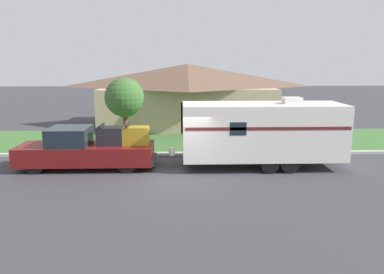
% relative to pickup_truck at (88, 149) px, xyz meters
% --- Properties ---
extents(ground_plane, '(120.00, 120.00, 0.00)m').
position_rel_pickup_truck_xyz_m(ground_plane, '(4.21, -1.49, -0.87)').
color(ground_plane, '#38383D').
extents(curb_strip, '(80.00, 0.30, 0.14)m').
position_rel_pickup_truck_xyz_m(curb_strip, '(4.21, 2.26, -0.80)').
color(curb_strip, '#ADADA8').
rests_on(curb_strip, ground_plane).
extents(lawn_strip, '(80.00, 7.00, 0.03)m').
position_rel_pickup_truck_xyz_m(lawn_strip, '(4.21, 5.91, -0.86)').
color(lawn_strip, '#3D6B33').
rests_on(lawn_strip, ground_plane).
extents(house_across_street, '(13.24, 7.89, 4.59)m').
position_rel_pickup_truck_xyz_m(house_across_street, '(4.74, 11.55, 1.50)').
color(house_across_street, tan).
rests_on(house_across_street, ground_plane).
extents(pickup_truck, '(6.10, 2.01, 2.00)m').
position_rel_pickup_truck_xyz_m(pickup_truck, '(0.00, 0.00, 0.00)').
color(pickup_truck, black).
rests_on(pickup_truck, ground_plane).
extents(travel_trailer, '(8.30, 2.50, 3.18)m').
position_rel_pickup_truck_xyz_m(travel_trailer, '(7.89, -0.00, 0.79)').
color(travel_trailer, black).
rests_on(travel_trailer, ground_plane).
extents(mailbox, '(0.48, 0.20, 1.32)m').
position_rel_pickup_truck_xyz_m(mailbox, '(11.65, 3.27, 0.14)').
color(mailbox, brown).
rests_on(mailbox, ground_plane).
extents(tree_in_yard, '(2.24, 2.24, 3.87)m').
position_rel_pickup_truck_xyz_m(tree_in_yard, '(1.02, 4.87, 1.86)').
color(tree_in_yard, brown).
rests_on(tree_in_yard, ground_plane).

